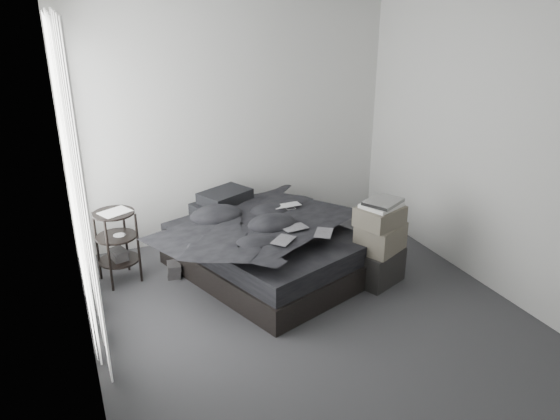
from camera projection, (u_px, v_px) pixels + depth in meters
name	position (u px, v px, depth m)	size (l,w,h in m)	color
floor	(316.00, 323.00, 4.69)	(3.60, 4.20, 0.01)	#323234
wall_back	(234.00, 123.00, 6.00)	(3.60, 0.01, 2.60)	silver
wall_front	(536.00, 320.00, 2.41)	(3.60, 0.01, 2.60)	silver
wall_left	(74.00, 214.00, 3.55)	(0.01, 4.20, 2.60)	silver
wall_right	(501.00, 154.00, 4.86)	(0.01, 4.20, 2.60)	silver
window_left	(68.00, 168.00, 4.31)	(0.02, 2.00, 2.30)	white
curtain_left	(76.00, 176.00, 4.35)	(0.06, 2.12, 2.48)	white
bed	(267.00, 261.00, 5.49)	(1.38, 1.83, 0.25)	black
mattress	(267.00, 241.00, 5.41)	(1.33, 1.77, 0.19)	black
duvet	(269.00, 223.00, 5.30)	(1.35, 1.56, 0.21)	black
pillow_lower	(220.00, 208.00, 5.81)	(0.55, 0.37, 0.12)	black
pillow_upper	(225.00, 196.00, 5.79)	(0.51, 0.35, 0.12)	black
laptop	(288.00, 201.00, 5.53)	(0.29, 0.19, 0.02)	silver
comic_a	(283.00, 233.00, 4.82)	(0.23, 0.15, 0.01)	black
comic_b	(295.00, 221.00, 5.08)	(0.23, 0.15, 0.01)	black
comic_c	(324.00, 225.00, 4.96)	(0.23, 0.15, 0.01)	black
side_stand	(118.00, 247.00, 5.25)	(0.39, 0.39, 0.71)	black
papers	(115.00, 212.00, 5.12)	(0.27, 0.20, 0.01)	white
floor_books	(174.00, 270.00, 5.43)	(0.13, 0.18, 0.13)	black
box_lower	(377.00, 265.00, 5.30)	(0.46, 0.36, 0.34)	black
box_mid	(380.00, 237.00, 5.19)	(0.43, 0.34, 0.26)	#5B5447
box_upper	(380.00, 216.00, 5.10)	(0.41, 0.33, 0.18)	#5B5447
art_book_white	(381.00, 205.00, 5.07)	(0.35, 0.28, 0.04)	silver
art_book_snake	(383.00, 202.00, 5.06)	(0.34, 0.27, 0.03)	silver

